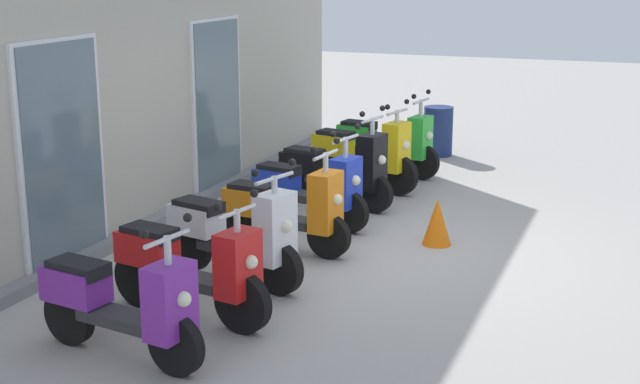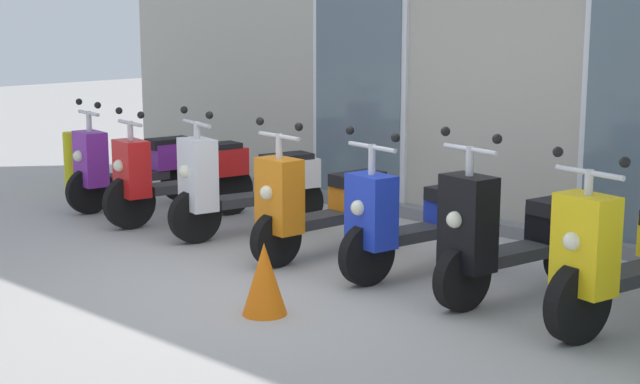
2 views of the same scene
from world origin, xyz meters
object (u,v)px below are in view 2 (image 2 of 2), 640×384
(scooter_red, at_px, (179,176))
(scooter_white, at_px, (245,185))
(scooter_orange, at_px, (321,204))
(scooter_blue, at_px, (417,219))
(curb_bollard, at_px, (69,161))
(scooter_purple, at_px, (134,165))
(traffic_cone, at_px, (264,279))
(scooter_yellow, at_px, (633,257))
(scooter_black, at_px, (515,235))

(scooter_red, height_order, scooter_white, scooter_white)
(scooter_red, height_order, scooter_orange, scooter_orange)
(scooter_blue, relative_size, curb_bollard, 2.24)
(scooter_purple, bearing_deg, scooter_white, -1.90)
(scooter_red, bearing_deg, scooter_purple, 173.75)
(scooter_red, distance_m, scooter_orange, 2.02)
(traffic_cone, bearing_deg, scooter_blue, 84.66)
(scooter_orange, relative_size, scooter_yellow, 0.93)
(scooter_orange, xyz_separation_m, scooter_black, (1.87, 0.11, 0.02))
(scooter_yellow, xyz_separation_m, curb_bollard, (-7.14, 0.14, -0.14))
(scooter_purple, distance_m, scooter_yellow, 5.73)
(scooter_black, bearing_deg, scooter_yellow, -2.86)
(scooter_purple, relative_size, scooter_yellow, 0.96)
(scooter_red, distance_m, scooter_white, 0.95)
(scooter_white, bearing_deg, traffic_cone, -38.93)
(traffic_cone, bearing_deg, scooter_black, 55.55)
(scooter_yellow, bearing_deg, scooter_black, 177.14)
(scooter_white, bearing_deg, scooter_purple, 178.10)
(scooter_red, xyz_separation_m, curb_bollard, (-2.32, 0.17, -0.12))
(traffic_cone, bearing_deg, scooter_yellow, 36.92)
(curb_bollard, bearing_deg, scooter_red, -4.09)
(scooter_blue, xyz_separation_m, curb_bollard, (-5.29, 0.08, -0.11))
(scooter_white, height_order, scooter_black, scooter_black)
(scooter_blue, bearing_deg, scooter_yellow, -1.74)
(scooter_purple, height_order, scooter_blue, scooter_blue)
(scooter_red, distance_m, scooter_yellow, 4.82)
(scooter_purple, relative_size, scooter_black, 0.97)
(scooter_red, xyz_separation_m, traffic_cone, (2.82, -1.48, -0.21))
(scooter_black, height_order, scooter_yellow, scooter_black)
(scooter_purple, height_order, scooter_white, scooter_white)
(scooter_purple, height_order, curb_bollard, scooter_purple)
(scooter_orange, xyz_separation_m, traffic_cone, (0.80, -1.44, -0.21))
(scooter_purple, xyz_separation_m, scooter_blue, (3.88, -0.02, -0.02))
(scooter_purple, relative_size, scooter_orange, 1.03)
(scooter_red, relative_size, curb_bollard, 2.36)
(scooter_red, distance_m, scooter_blue, 2.97)
(scooter_purple, distance_m, scooter_red, 0.91)
(scooter_orange, distance_m, curb_bollard, 4.34)
(scooter_white, height_order, scooter_blue, scooter_white)
(scooter_white, distance_m, scooter_yellow, 3.88)
(traffic_cone, bearing_deg, scooter_red, 152.38)
(scooter_red, height_order, traffic_cone, scooter_red)
(scooter_blue, xyz_separation_m, scooter_yellow, (1.86, -0.06, 0.03))
(scooter_white, distance_m, scooter_black, 2.94)
(scooter_blue, bearing_deg, traffic_cone, -95.34)
(scooter_orange, relative_size, scooter_black, 0.94)
(scooter_orange, xyz_separation_m, scooter_blue, (0.95, 0.12, -0.01))
(curb_bollard, distance_m, traffic_cone, 5.40)
(scooter_white, relative_size, curb_bollard, 2.29)
(scooter_yellow, distance_m, curb_bollard, 7.15)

